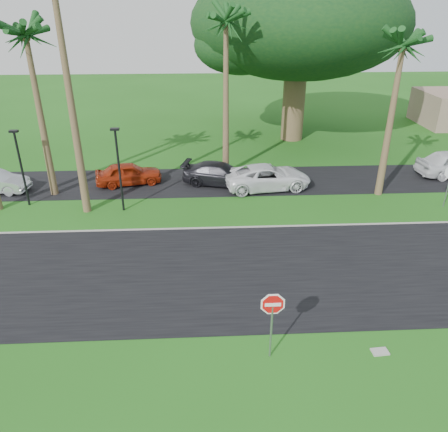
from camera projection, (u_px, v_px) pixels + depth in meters
ground at (246, 300)px, 16.96m from camera, size 120.00×120.00×0.00m
road at (241, 271)px, 18.75m from camera, size 120.00×8.00×0.02m
parking_strip at (227, 181)px, 28.16m from camera, size 120.00×5.00×0.02m
curb at (234, 227)px, 22.37m from camera, size 120.00×0.12×0.06m
stop_sign_near at (272, 313)px, 13.52m from camera, size 1.05×0.07×2.62m
palm_left_mid at (26, 39)px, 22.50m from camera, size 5.00×5.00×10.00m
palm_center at (226, 26)px, 25.46m from camera, size 5.00×5.00×10.50m
palm_right_near at (403, 49)px, 22.72m from camera, size 5.00×5.00×9.50m
canopy_tree at (299, 23)px, 33.00m from camera, size 16.50×16.50×13.12m
streetlight_left at (21, 163)px, 23.84m from camera, size 0.45×0.25×4.34m
streetlight_right at (119, 165)px, 23.13m from camera, size 0.45×0.25×4.64m
car_red at (129, 174)px, 27.46m from camera, size 4.34×2.51×1.39m
car_dark at (220, 174)px, 27.42m from camera, size 5.06×3.05×1.37m
car_minivan at (268, 177)px, 26.81m from camera, size 5.54×3.07×1.47m
utility_slab at (380, 352)px, 14.43m from camera, size 0.57×0.39×0.06m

